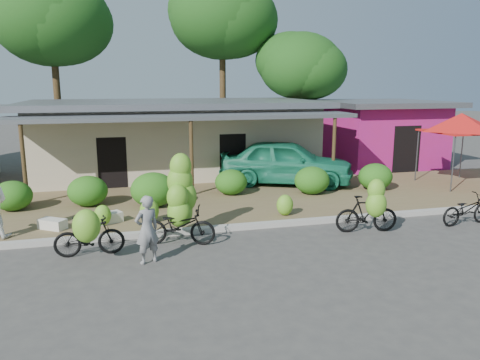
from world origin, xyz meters
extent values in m
plane|color=#42403D|center=(0.00, 0.00, 0.00)|extent=(100.00, 100.00, 0.00)
cube|color=brown|center=(0.00, 5.00, 0.06)|extent=(60.00, 6.00, 0.12)
cube|color=#A8A399|center=(0.00, 2.00, 0.07)|extent=(60.00, 0.25, 0.15)
cube|color=#B8A88B|center=(0.00, 11.00, 1.55)|extent=(12.00, 6.00, 3.10)
cube|color=slate|center=(0.00, 11.00, 3.23)|extent=(13.00, 7.00, 0.25)
cube|color=black|center=(0.00, 8.05, 1.10)|extent=(1.40, 0.12, 2.20)
cube|color=slate|center=(0.00, 7.00, 2.90)|extent=(13.00, 2.00, 0.15)
cylinder|color=brown|center=(-5.60, 6.10, 1.43)|extent=(0.14, 0.14, 2.85)
cylinder|color=brown|center=(0.00, 6.10, 1.43)|extent=(0.14, 0.14, 2.85)
cylinder|color=brown|center=(5.60, 6.10, 1.43)|extent=(0.14, 0.14, 2.85)
cube|color=#B01B63|center=(10.50, 11.00, 1.50)|extent=(5.00, 5.00, 3.00)
cube|color=slate|center=(10.50, 11.00, 3.12)|extent=(6.00, 6.00, 0.25)
cube|color=black|center=(10.50, 8.55, 1.10)|extent=(1.40, 0.12, 2.20)
cylinder|color=brown|center=(-5.50, 16.00, 3.87)|extent=(0.36, 0.36, 7.74)
ellipsoid|color=#0F3F12|center=(-5.50, 16.00, 7.31)|extent=(5.90, 5.90, 4.72)
ellipsoid|color=#0F3F12|center=(-6.00, 16.30, 7.61)|extent=(5.01, 5.01, 4.01)
cylinder|color=brown|center=(3.50, 16.50, 4.13)|extent=(0.36, 0.36, 8.27)
ellipsoid|color=#0F3F12|center=(3.50, 16.50, 7.81)|extent=(5.94, 5.94, 4.75)
ellipsoid|color=#0F3F12|center=(3.00, 16.80, 8.11)|extent=(5.05, 5.05, 4.04)
cylinder|color=brown|center=(7.50, 14.50, 2.68)|extent=(0.36, 0.36, 5.37)
ellipsoid|color=#0F3F12|center=(7.50, 14.50, 5.07)|extent=(4.61, 4.61, 3.69)
ellipsoid|color=#0F3F12|center=(7.00, 14.80, 5.37)|extent=(3.92, 3.92, 3.14)
ellipsoid|color=#255B14|center=(-5.91, 5.42, 0.60)|extent=(1.23, 1.11, 0.96)
ellipsoid|color=#255B14|center=(-3.60, 5.39, 0.63)|extent=(1.30, 1.17, 1.02)
ellipsoid|color=#255B14|center=(-1.51, 4.75, 0.69)|extent=(1.47, 1.32, 1.15)
ellipsoid|color=#255B14|center=(1.38, 5.77, 0.58)|extent=(1.19, 1.07, 0.93)
ellipsoid|color=#255B14|center=(4.29, 5.12, 0.63)|extent=(1.31, 1.18, 1.02)
ellipsoid|color=#255B14|center=(6.91, 5.14, 0.63)|extent=(1.31, 1.18, 1.02)
cylinder|color=#59595E|center=(9.50, 4.11, 1.17)|extent=(0.05, 0.05, 2.10)
cylinder|color=#59595E|center=(9.50, 6.31, 1.17)|extent=(0.05, 0.05, 2.10)
cylinder|color=#59595E|center=(11.70, 6.31, 1.17)|extent=(0.05, 0.05, 2.10)
cube|color=red|center=(10.60, 5.21, 2.25)|extent=(2.40, 2.40, 0.06)
cone|color=red|center=(10.60, 5.21, 2.63)|extent=(3.50, 3.50, 0.70)
imported|color=black|center=(-3.34, 0.90, 0.50)|extent=(1.67, 0.47, 1.00)
ellipsoid|color=#78BA2E|center=(-3.34, 0.25, 0.95)|extent=(0.62, 0.53, 0.78)
imported|color=black|center=(-1.14, 1.18, 0.51)|extent=(2.04, 1.23, 1.01)
ellipsoid|color=#78BA2E|center=(-1.02, 1.72, 0.73)|extent=(0.69, 0.59, 0.86)
ellipsoid|color=#78BA2E|center=(-0.92, 1.69, 1.15)|extent=(0.72, 0.61, 0.90)
ellipsoid|color=#78BA2E|center=(-1.00, 1.71, 1.57)|extent=(0.69, 0.58, 0.86)
ellipsoid|color=#78BA2E|center=(-0.97, 1.70, 1.97)|extent=(0.58, 0.49, 0.73)
ellipsoid|color=#78BA2E|center=(-1.08, 1.37, 0.79)|extent=(0.61, 0.52, 0.76)
ellipsoid|color=#78BA2E|center=(-1.12, 1.38, 1.21)|extent=(0.57, 0.48, 0.71)
imported|color=black|center=(4.12, 0.86, 0.53)|extent=(1.83, 0.79, 1.06)
ellipsoid|color=#78BA2E|center=(4.01, 0.22, 0.98)|extent=(0.57, 0.48, 0.71)
ellipsoid|color=#78BA2E|center=(4.02, 0.27, 1.36)|extent=(0.48, 0.41, 0.60)
imported|color=black|center=(7.37, 0.75, 0.46)|extent=(1.81, 0.78, 0.92)
ellipsoid|color=#78BA2E|center=(-3.08, 3.01, 0.42)|extent=(0.48, 0.41, 0.60)
ellipsoid|color=#78BA2E|center=(-1.76, 2.97, 0.47)|extent=(0.56, 0.47, 0.70)
ellipsoid|color=#78BA2E|center=(2.34, 2.67, 0.45)|extent=(0.52, 0.44, 0.65)
cube|color=white|center=(-2.97, 3.20, 0.27)|extent=(0.94, 0.73, 0.30)
cube|color=white|center=(-4.44, 3.03, 0.26)|extent=(0.83, 0.74, 0.28)
imported|color=gray|center=(-2.00, 0.08, 0.81)|extent=(0.70, 0.59, 1.62)
imported|color=#1B7B59|center=(3.98, 7.00, 1.02)|extent=(5.69, 4.12, 1.80)
camera|label=1|loc=(-2.54, -10.48, 4.13)|focal=35.00mm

